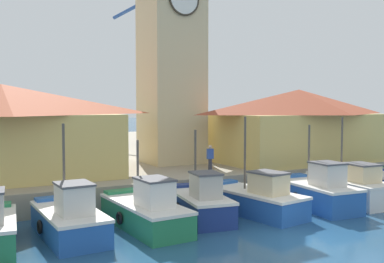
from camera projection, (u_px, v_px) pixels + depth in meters
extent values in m
plane|color=navy|center=(305.00, 245.00, 16.05)|extent=(300.00, 300.00, 0.00)
cube|color=#9E937F|center=(90.00, 153.00, 40.91)|extent=(120.00, 40.00, 1.16)
cube|color=#2356A8|center=(69.00, 225.00, 17.00)|extent=(2.07, 4.69, 0.95)
cube|color=#2356A8|center=(55.00, 199.00, 18.74)|extent=(1.63, 0.66, 0.24)
cube|color=silver|center=(69.00, 211.00, 16.97)|extent=(2.13, 4.75, 0.12)
cube|color=beige|center=(74.00, 200.00, 16.24)|extent=(1.19, 1.43, 1.06)
cube|color=#4C4C51|center=(74.00, 184.00, 16.20)|extent=(1.27, 1.51, 0.08)
cylinder|color=#4C4742|center=(64.00, 165.00, 17.37)|extent=(0.10, 0.10, 3.24)
torus|color=black|center=(40.00, 227.00, 16.68)|extent=(0.14, 0.52, 0.52)
cube|color=#237A4C|center=(145.00, 216.00, 18.26)|extent=(2.12, 5.23, 0.96)
cube|color=#237A4C|center=(122.00, 192.00, 20.19)|extent=(1.59, 0.69, 0.24)
cube|color=silver|center=(145.00, 203.00, 18.22)|extent=(2.19, 5.29, 0.12)
cube|color=silver|center=(154.00, 193.00, 17.42)|extent=(1.19, 1.60, 1.03)
cube|color=#4C4C51|center=(154.00, 179.00, 17.39)|extent=(1.27, 1.68, 0.08)
cylinder|color=#4C4742|center=(138.00, 170.00, 18.69)|extent=(0.10, 0.10, 2.49)
torus|color=black|center=(119.00, 218.00, 17.95)|extent=(0.15, 0.53, 0.52)
cube|color=navy|center=(199.00, 208.00, 19.69)|extent=(2.37, 4.51, 0.99)
cube|color=navy|center=(186.00, 186.00, 21.44)|extent=(1.54, 0.82, 0.24)
cube|color=silver|center=(199.00, 195.00, 19.66)|extent=(2.44, 4.58, 0.12)
cube|color=#B2ADA3|center=(206.00, 186.00, 18.91)|extent=(1.22, 1.43, 0.99)
cube|color=#4C4C51|center=(206.00, 173.00, 18.88)|extent=(1.31, 1.53, 0.08)
cylinder|color=#4C4742|center=(195.00, 161.00, 20.08)|extent=(0.10, 0.10, 2.79)
torus|color=black|center=(177.00, 208.00, 19.58)|extent=(0.20, 0.53, 0.52)
cube|color=#2356A8|center=(254.00, 203.00, 20.62)|extent=(2.65, 5.26, 0.97)
cube|color=#2356A8|center=(222.00, 183.00, 22.39)|extent=(1.69, 0.84, 0.24)
cube|color=silver|center=(254.00, 192.00, 20.59)|extent=(2.72, 5.33, 0.12)
cube|color=beige|center=(268.00, 184.00, 19.86)|extent=(1.36, 1.67, 0.90)
cube|color=#4C4C51|center=(269.00, 173.00, 19.83)|extent=(1.45, 1.76, 0.08)
cylinder|color=#4C4742|center=(245.00, 153.00, 20.98)|extent=(0.10, 0.10, 3.38)
torus|color=black|center=(234.00, 205.00, 20.20)|extent=(0.20, 0.53, 0.52)
cube|color=#2356A8|center=(316.00, 197.00, 21.76)|extent=(2.28, 4.69, 1.11)
cube|color=#2356A8|center=(291.00, 177.00, 23.57)|extent=(1.69, 0.73, 0.24)
cube|color=silver|center=(316.00, 184.00, 21.72)|extent=(2.35, 4.75, 0.12)
cube|color=beige|center=(327.00, 175.00, 20.96)|extent=(1.26, 1.45, 1.04)
cube|color=#4C4C51|center=(328.00, 163.00, 20.93)|extent=(1.35, 1.54, 0.08)
cylinder|color=#4C4742|center=(309.00, 153.00, 22.16)|extent=(0.10, 0.10, 2.80)
torus|color=black|center=(295.00, 198.00, 21.55)|extent=(0.16, 0.53, 0.52)
cube|color=silver|center=(349.00, 191.00, 23.18)|extent=(2.49, 5.10, 1.08)
cube|color=silver|center=(322.00, 173.00, 25.18)|extent=(1.76, 0.77, 0.24)
cube|color=silver|center=(349.00, 180.00, 23.14)|extent=(2.55, 5.16, 0.12)
cube|color=beige|center=(362.00, 173.00, 22.32)|extent=(1.35, 1.59, 0.83)
cube|color=#4C4C51|center=(362.00, 164.00, 22.29)|extent=(1.43, 1.68, 0.08)
cylinder|color=#4C4742|center=(342.00, 147.00, 23.61)|extent=(0.10, 0.10, 3.18)
torus|color=black|center=(329.00, 192.00, 22.99)|extent=(0.17, 0.53, 0.52)
cube|color=navy|center=(369.00, 171.00, 26.49)|extent=(1.81, 0.81, 0.24)
torus|color=black|center=(374.00, 187.00, 24.65)|extent=(0.18, 0.53, 0.52)
cube|color=beige|center=(171.00, 72.00, 29.69)|extent=(3.59, 3.59, 11.99)
cube|color=tan|center=(3.00, 146.00, 23.45)|extent=(11.43, 6.74, 3.34)
pyramid|color=#B25133|center=(1.00, 99.00, 23.31)|extent=(11.83, 7.14, 1.58)
cube|color=tan|center=(298.00, 137.00, 30.82)|extent=(11.28, 6.31, 3.22)
pyramid|color=#A3472D|center=(299.00, 102.00, 30.67)|extent=(11.68, 6.71, 1.67)
cube|color=navy|center=(180.00, 138.00, 44.11)|extent=(2.00, 2.00, 1.20)
cylinder|color=#284C93|center=(180.00, 60.00, 43.65)|extent=(0.56, 0.56, 14.06)
cylinder|color=#284C93|center=(145.00, 1.00, 45.66)|extent=(4.43, 7.85, 2.75)
cube|color=#4C4C4C|center=(191.00, 8.00, 42.62)|extent=(1.00, 1.00, 1.00)
cube|color=navy|center=(150.00, 137.00, 44.54)|extent=(2.00, 2.00, 1.20)
cylinder|color=#284C93|center=(149.00, 49.00, 44.02)|extent=(0.56, 0.56, 16.19)
cylinder|color=#33333D|center=(210.00, 166.00, 24.94)|extent=(0.22, 0.22, 0.85)
cube|color=#2D4CA5|center=(210.00, 154.00, 24.89)|extent=(0.34, 0.22, 0.56)
sphere|color=beige|center=(210.00, 147.00, 24.87)|extent=(0.20, 0.20, 0.20)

